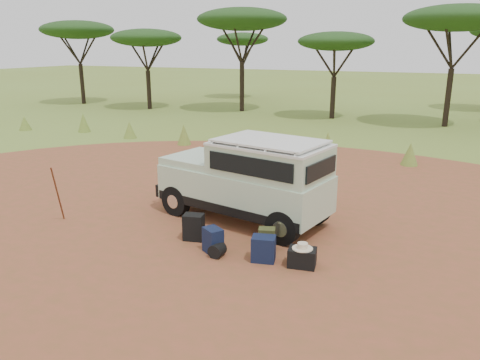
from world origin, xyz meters
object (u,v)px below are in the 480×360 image
at_px(walking_staff, 58,194).
at_px(backpack_olive, 267,239).
at_px(hard_case, 302,258).
at_px(duffel_navy, 264,249).
at_px(safari_vehicle, 248,181).
at_px(backpack_black, 194,227).
at_px(backpack_navy, 213,241).

distance_m(walking_staff, backpack_olive, 5.05).
height_order(backpack_olive, hard_case, backpack_olive).
relative_size(backpack_olive, duffel_navy, 0.92).
height_order(safari_vehicle, hard_case, safari_vehicle).
height_order(duffel_navy, hard_case, duffel_navy).
bearing_deg(safari_vehicle, backpack_olive, -42.24).
bearing_deg(hard_case, duffel_navy, 177.17).
bearing_deg(safari_vehicle, walking_staff, -142.36).
distance_m(walking_staff, duffel_navy, 5.15).
xyz_separation_m(backpack_black, backpack_olive, (1.61, 0.16, -0.06)).
height_order(safari_vehicle, duffel_navy, safari_vehicle).
height_order(backpack_navy, duffel_navy, backpack_navy).
relative_size(safari_vehicle, backpack_olive, 9.50).
distance_m(safari_vehicle, walking_staff, 4.46).
height_order(walking_staff, duffel_navy, walking_staff).
bearing_deg(safari_vehicle, backpack_navy, -76.41).
height_order(safari_vehicle, walking_staff, safari_vehicle).
relative_size(backpack_navy, backpack_olive, 1.14).
xyz_separation_m(safari_vehicle, backpack_navy, (0.05, -1.96, -0.72)).
distance_m(backpack_olive, duffel_navy, 0.54).
distance_m(backpack_black, backpack_olive, 1.62).
height_order(safari_vehicle, backpack_olive, safari_vehicle).
xyz_separation_m(safari_vehicle, walking_staff, (-4.01, -1.92, -0.27)).
bearing_deg(duffel_navy, walking_staff, 167.19).
relative_size(walking_staff, backpack_olive, 3.21).
bearing_deg(safari_vehicle, hard_case, -32.28).
relative_size(duffel_navy, hard_case, 0.98).
distance_m(safari_vehicle, hard_case, 2.74).
xyz_separation_m(backpack_olive, duffel_navy, (0.13, -0.52, 0.02)).
height_order(safari_vehicle, backpack_black, safari_vehicle).
bearing_deg(backpack_navy, duffel_navy, 36.27).
distance_m(safari_vehicle, duffel_navy, 2.32).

